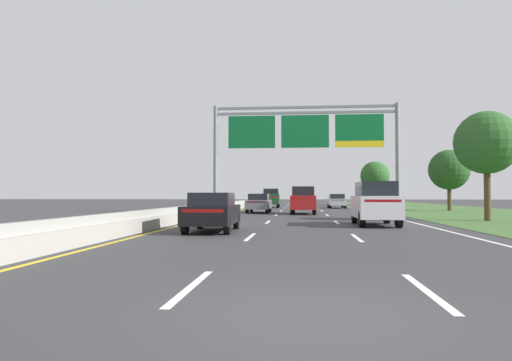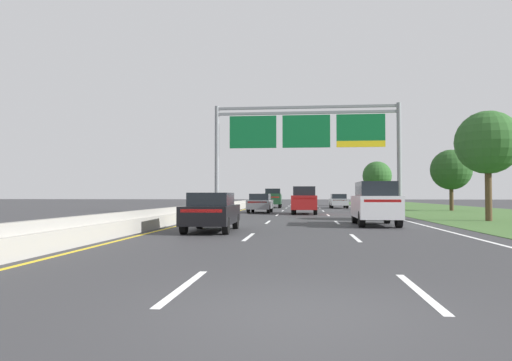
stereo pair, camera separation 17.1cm
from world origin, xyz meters
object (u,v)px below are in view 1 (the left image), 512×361
(pickup_truck_darkgreen, at_px, (271,198))
(car_black_left_lane_sedan, at_px, (212,211))
(overhead_sign_gantry, at_px, (305,136))
(car_red_centre_lane_suv, at_px, (303,200))
(roadside_tree_near, at_px, (487,143))
(car_silver_right_lane_sedan, at_px, (337,201))
(car_white_right_lane_suv, at_px, (375,203))
(car_grey_left_lane_sedan, at_px, (259,203))
(roadside_tree_far, at_px, (375,176))
(roadside_tree_mid, at_px, (449,170))

(pickup_truck_darkgreen, xyz_separation_m, car_black_left_lane_sedan, (-0.14, -35.64, -0.26))
(overhead_sign_gantry, distance_m, pickup_truck_darkgreen, 17.61)
(pickup_truck_darkgreen, distance_m, car_red_centre_lane_suv, 18.37)
(car_black_left_lane_sedan, bearing_deg, roadside_tree_near, -59.42)
(car_silver_right_lane_sedan, relative_size, car_red_centre_lane_suv, 0.94)
(pickup_truck_darkgreen, bearing_deg, overhead_sign_gantry, -168.36)
(overhead_sign_gantry, height_order, roadside_tree_near, overhead_sign_gantry)
(car_silver_right_lane_sedan, height_order, car_white_right_lane_suv, car_white_right_lane_suv)
(car_silver_right_lane_sedan, bearing_deg, car_grey_left_lane_sedan, 151.44)
(car_silver_right_lane_sedan, xyz_separation_m, car_black_left_lane_sedan, (-7.57, -33.91, 0.00))
(car_red_centre_lane_suv, height_order, roadside_tree_far, roadside_tree_far)
(car_white_right_lane_suv, bearing_deg, car_grey_left_lane_sedan, 24.98)
(car_grey_left_lane_sedan, height_order, roadside_tree_mid, roadside_tree_mid)
(pickup_truck_darkgreen, relative_size, car_silver_right_lane_sedan, 1.23)
(roadside_tree_mid, bearing_deg, car_grey_left_lane_sedan, -159.87)
(car_white_right_lane_suv, xyz_separation_m, car_red_centre_lane_suv, (-3.39, 13.21, 0.00))
(overhead_sign_gantry, bearing_deg, car_silver_right_lane_sedan, 76.13)
(overhead_sign_gantry, xyz_separation_m, car_silver_right_lane_sedan, (3.62, 14.66, -5.45))
(roadside_tree_far, bearing_deg, roadside_tree_near, -88.78)
(car_white_right_lane_suv, distance_m, roadside_tree_far, 40.16)
(roadside_tree_far, bearing_deg, overhead_sign_gantry, -110.74)
(roadside_tree_near, bearing_deg, roadside_tree_far, 91.22)
(car_red_centre_lane_suv, distance_m, roadside_tree_near, 14.00)
(car_white_right_lane_suv, relative_size, roadside_tree_far, 0.80)
(car_white_right_lane_suv, bearing_deg, car_red_centre_lane_suv, 14.93)
(car_red_centre_lane_suv, height_order, roadside_tree_mid, roadside_tree_mid)
(car_silver_right_lane_sedan, relative_size, roadside_tree_far, 0.75)
(overhead_sign_gantry, xyz_separation_m, car_white_right_lane_suv, (3.23, -14.82, -5.17))
(car_red_centre_lane_suv, xyz_separation_m, roadside_tree_near, (10.28, -8.90, 3.32))
(overhead_sign_gantry, xyz_separation_m, roadside_tree_mid, (13.39, 6.95, -2.47))
(car_grey_left_lane_sedan, bearing_deg, roadside_tree_near, -128.09)
(car_black_left_lane_sedan, distance_m, roadside_tree_far, 46.09)
(car_silver_right_lane_sedan, distance_m, roadside_tree_far, 12.04)
(overhead_sign_gantry, xyz_separation_m, car_black_left_lane_sedan, (-3.95, -19.25, -5.45))
(overhead_sign_gantry, height_order, car_black_left_lane_sedan, overhead_sign_gantry)
(pickup_truck_darkgreen, bearing_deg, roadside_tree_mid, -120.19)
(pickup_truck_darkgreen, bearing_deg, car_grey_left_lane_sedan, 178.57)
(car_white_right_lane_suv, bearing_deg, pickup_truck_darkgreen, 13.23)
(car_white_right_lane_suv, height_order, car_red_centre_lane_suv, same)
(pickup_truck_darkgreen, bearing_deg, car_black_left_lane_sedan, 178.34)
(car_black_left_lane_sedan, relative_size, car_red_centre_lane_suv, 0.94)
(car_grey_left_lane_sedan, relative_size, roadside_tree_mid, 0.78)
(car_black_left_lane_sedan, bearing_deg, car_white_right_lane_suv, -59.58)
(roadside_tree_far, bearing_deg, car_red_centre_lane_suv, -109.88)
(pickup_truck_darkgreen, height_order, roadside_tree_mid, roadside_tree_mid)
(car_red_centre_lane_suv, bearing_deg, car_white_right_lane_suv, -164.82)
(car_red_centre_lane_suv, distance_m, roadside_tree_far, 28.19)
(car_black_left_lane_sedan, xyz_separation_m, roadside_tree_near, (14.07, 8.74, 3.60))
(roadside_tree_mid, bearing_deg, roadside_tree_far, 102.70)
(roadside_tree_far, bearing_deg, car_black_left_lane_sedan, -106.84)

